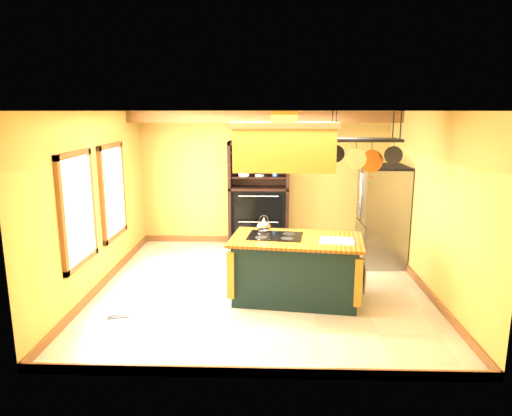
# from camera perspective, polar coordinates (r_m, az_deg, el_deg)

# --- Properties ---
(floor) EXTENTS (5.00, 5.00, 0.00)m
(floor) POSITION_cam_1_polar(r_m,az_deg,el_deg) (7.25, 0.70, -9.82)
(floor) COLOR beige
(floor) RESTS_ON ground
(ceiling) EXTENTS (5.00, 5.00, 0.00)m
(ceiling) POSITION_cam_1_polar(r_m,az_deg,el_deg) (6.72, 0.76, 12.05)
(ceiling) COLOR white
(ceiling) RESTS_ON wall_back
(wall_back) EXTENTS (5.00, 0.02, 2.70)m
(wall_back) POSITION_cam_1_polar(r_m,az_deg,el_deg) (9.32, 1.05, 3.73)
(wall_back) COLOR #B99843
(wall_back) RESTS_ON floor
(wall_front) EXTENTS (5.00, 0.02, 2.70)m
(wall_front) POSITION_cam_1_polar(r_m,az_deg,el_deg) (4.43, 0.08, -5.69)
(wall_front) COLOR #B99843
(wall_front) RESTS_ON floor
(wall_left) EXTENTS (0.02, 5.00, 2.70)m
(wall_left) POSITION_cam_1_polar(r_m,az_deg,el_deg) (7.34, -19.17, 0.79)
(wall_left) COLOR #B99843
(wall_left) RESTS_ON floor
(wall_right) EXTENTS (0.02, 5.00, 2.70)m
(wall_right) POSITION_cam_1_polar(r_m,az_deg,el_deg) (7.25, 20.89, 0.53)
(wall_right) COLOR #B99843
(wall_right) RESTS_ON floor
(ceiling_beam) EXTENTS (5.00, 0.15, 0.20)m
(ceiling_beam) POSITION_cam_1_polar(r_m,az_deg,el_deg) (8.42, 1.00, 11.31)
(ceiling_beam) COLOR brown
(ceiling_beam) RESTS_ON ceiling
(window_near) EXTENTS (0.06, 1.06, 1.56)m
(window_near) POSITION_cam_1_polar(r_m,az_deg,el_deg) (6.60, -21.36, -0.16)
(window_near) COLOR brown
(window_near) RESTS_ON wall_left
(window_far) EXTENTS (0.06, 1.06, 1.56)m
(window_far) POSITION_cam_1_polar(r_m,az_deg,el_deg) (7.88, -17.42, 2.00)
(window_far) COLOR brown
(window_far) RESTS_ON wall_left
(kitchen_island) EXTENTS (1.98, 1.27, 1.11)m
(kitchen_island) POSITION_cam_1_polar(r_m,az_deg,el_deg) (6.68, 4.99, -7.50)
(kitchen_island) COLOR #13272B
(kitchen_island) RESTS_ON floor
(range_hood) EXTENTS (1.43, 0.81, 0.80)m
(range_hood) POSITION_cam_1_polar(r_m,az_deg,el_deg) (6.30, 3.47, 7.90)
(range_hood) COLOR #AB8C2A
(range_hood) RESTS_ON ceiling
(pot_rack) EXTENTS (0.99, 0.47, 0.84)m
(pot_rack) POSITION_cam_1_polar(r_m,az_deg,el_deg) (6.43, 13.42, 7.50)
(pot_rack) COLOR black
(pot_rack) RESTS_ON ceiling
(refrigerator) EXTENTS (0.75, 0.88, 1.73)m
(refrigerator) POSITION_cam_1_polar(r_m,az_deg,el_deg) (8.39, 15.43, -1.18)
(refrigerator) COLOR gray
(refrigerator) RESTS_ON floor
(hutch) EXTENTS (1.19, 0.55, 2.11)m
(hutch) POSITION_cam_1_polar(r_m,az_deg,el_deg) (9.19, 0.34, 0.33)
(hutch) COLOR black
(hutch) RESTS_ON floor
(floor_register) EXTENTS (0.30, 0.19, 0.01)m
(floor_register) POSITION_cam_1_polar(r_m,az_deg,el_deg) (6.54, -16.84, -12.85)
(floor_register) COLOR black
(floor_register) RESTS_ON floor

